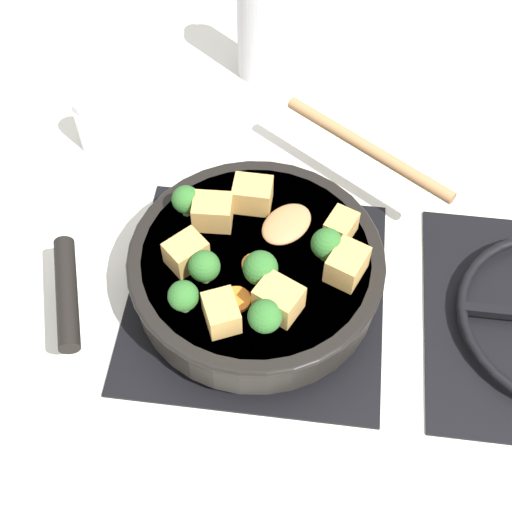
{
  "coord_description": "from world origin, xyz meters",
  "views": [
    {
      "loc": [
        0.46,
        0.06,
        0.75
      ],
      "look_at": [
        0.0,
        0.0,
        0.08
      ],
      "focal_mm": 50.0,
      "sensor_mm": 36.0,
      "label": 1
    }
  ],
  "objects_px": {
    "skillet_pan": "(254,269)",
    "pepper_mill": "(256,19)",
    "wooden_spoon": "(335,178)",
    "salt_shaker": "(90,124)"
  },
  "relations": [
    {
      "from": "skillet_pan",
      "to": "pepper_mill",
      "type": "bearing_deg",
      "value": -173.19
    },
    {
      "from": "skillet_pan",
      "to": "wooden_spoon",
      "type": "relative_size",
      "value": 1.55
    },
    {
      "from": "wooden_spoon",
      "to": "pepper_mill",
      "type": "xyz_separation_m",
      "value": [
        -0.29,
        -0.13,
        0.01
      ]
    },
    {
      "from": "pepper_mill",
      "to": "salt_shaker",
      "type": "xyz_separation_m",
      "value": [
        0.19,
        -0.21,
        -0.05
      ]
    },
    {
      "from": "wooden_spoon",
      "to": "pepper_mill",
      "type": "distance_m",
      "value": 0.32
    },
    {
      "from": "wooden_spoon",
      "to": "pepper_mill",
      "type": "relative_size",
      "value": 1.17
    },
    {
      "from": "wooden_spoon",
      "to": "salt_shaker",
      "type": "relative_size",
      "value": 2.87
    },
    {
      "from": "skillet_pan",
      "to": "wooden_spoon",
      "type": "height_order",
      "value": "wooden_spoon"
    },
    {
      "from": "skillet_pan",
      "to": "salt_shaker",
      "type": "distance_m",
      "value": 0.34
    },
    {
      "from": "skillet_pan",
      "to": "salt_shaker",
      "type": "xyz_separation_m",
      "value": [
        -0.22,
        -0.26,
        -0.02
      ]
    }
  ]
}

